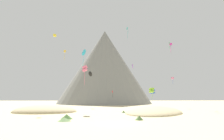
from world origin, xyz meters
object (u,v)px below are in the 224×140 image
(bush_low_patch, at_px, (67,117))
(kite_lime_low, at_px, (152,90))
(kite_rainbow_low, at_px, (85,69))
(kite_magenta_mid, at_px, (171,45))
(kite_red_low, at_px, (113,93))
(kite_pink_low, at_px, (172,78))
(kite_yellow_mid, at_px, (55,35))
(kite_gold_mid, at_px, (65,51))
(kite_violet_mid, at_px, (133,66))
(bush_near_left, at_px, (124,112))
(kite_cyan_mid, at_px, (84,53))
(kite_black_low, at_px, (90,74))
(rock_massif, at_px, (103,70))
(kite_teal_high, at_px, (127,30))
(kite_green_high, at_px, (169,44))
(bush_far_right, at_px, (65,119))
(kite_blue_low, at_px, (153,92))
(bush_near_right, at_px, (139,118))
(bush_ridge_crest, at_px, (138,110))

(bush_low_patch, height_order, kite_lime_low, kite_lime_low)
(kite_rainbow_low, relative_size, kite_magenta_mid, 1.29)
(kite_red_low, bearing_deg, kite_pink_low, -84.81)
(kite_yellow_mid, height_order, kite_gold_mid, kite_yellow_mid)
(kite_lime_low, bearing_deg, kite_violet_mid, 113.40)
(bush_low_patch, relative_size, kite_rainbow_low, 0.43)
(bush_near_left, relative_size, kite_cyan_mid, 0.18)
(kite_black_low, distance_m, kite_red_low, 12.91)
(kite_pink_low, height_order, kite_red_low, kite_pink_low)
(kite_red_low, distance_m, kite_lime_low, 25.23)
(rock_massif, bearing_deg, kite_magenta_mid, -63.08)
(bush_low_patch, xyz_separation_m, kite_cyan_mid, (0.74, 21.66, 17.40))
(kite_teal_high, distance_m, kite_pink_low, 31.79)
(kite_green_high, bearing_deg, bush_far_right, -146.12)
(kite_black_low, bearing_deg, kite_teal_high, 66.65)
(kite_violet_mid, relative_size, kite_red_low, 0.54)
(kite_blue_low, bearing_deg, kite_teal_high, 7.11)
(kite_rainbow_low, bearing_deg, bush_near_left, 89.56)
(kite_lime_low, bearing_deg, kite_yellow_mid, 168.23)
(bush_near_right, relative_size, kite_yellow_mid, 1.60)
(kite_magenta_mid, bearing_deg, kite_red_low, -123.18)
(kite_yellow_mid, bearing_deg, bush_ridge_crest, -93.25)
(kite_blue_low, height_order, kite_yellow_mid, kite_yellow_mid)
(bush_low_patch, relative_size, kite_black_low, 1.05)
(kite_teal_high, relative_size, kite_violet_mid, 3.47)
(kite_teal_high, height_order, kite_black_low, kite_teal_high)
(bush_ridge_crest, bearing_deg, kite_lime_low, 54.06)
(kite_red_low, bearing_deg, kite_magenta_mid, -95.42)
(bush_far_right, bearing_deg, kite_gold_mid, 101.58)
(rock_massif, distance_m, kite_black_low, 44.39)
(kite_blue_low, distance_m, kite_cyan_mid, 28.52)
(bush_ridge_crest, distance_m, kite_red_low, 31.55)
(bush_far_right, relative_size, kite_yellow_mid, 2.42)
(kite_pink_low, bearing_deg, kite_green_high, 69.87)
(bush_near_left, relative_size, bush_low_patch, 0.47)
(bush_near_right, xyz_separation_m, kite_magenta_mid, (19.96, 37.65, 23.81))
(bush_near_right, relative_size, bush_ridge_crest, 0.76)
(kite_rainbow_low, bearing_deg, kite_green_high, 137.49)
(kite_violet_mid, height_order, kite_pink_low, kite_violet_mid)
(rock_massif, relative_size, kite_gold_mid, 14.30)
(kite_cyan_mid, relative_size, kite_rainbow_low, 1.10)
(bush_near_left, bearing_deg, kite_red_low, 92.30)
(kite_rainbow_low, height_order, kite_lime_low, kite_rainbow_low)
(kite_green_high, bearing_deg, kite_violet_mid, -166.13)
(kite_cyan_mid, bearing_deg, kite_rainbow_low, -28.62)
(kite_lime_low, bearing_deg, bush_far_right, -139.60)
(bush_far_right, bearing_deg, kite_violet_mid, 64.05)
(bush_far_right, xyz_separation_m, kite_lime_low, (22.54, 28.72, 6.01))
(kite_violet_mid, bearing_deg, kite_yellow_mid, 173.52)
(bush_near_right, height_order, rock_massif, rock_massif)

